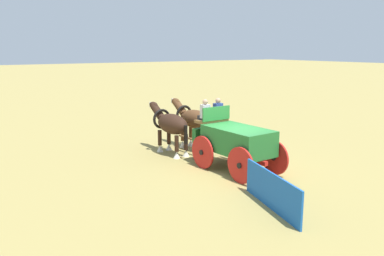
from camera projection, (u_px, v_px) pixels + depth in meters
ground_plane at (237, 171)px, 15.27m from camera, size 220.00×220.00×0.00m
show_wagon at (235, 140)px, 15.18m from camera, size 5.75×1.99×2.65m
draft_horse_near at (171, 125)px, 17.60m from camera, size 3.05×0.97×2.18m
draft_horse_off at (194, 120)px, 18.33m from camera, size 3.22×0.96×2.24m
sponsor_banner at (272, 191)px, 11.61m from camera, size 3.09×0.94×1.10m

